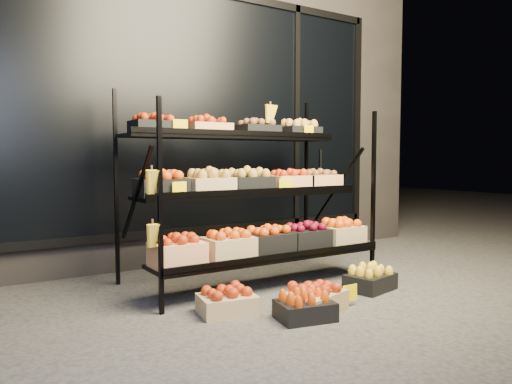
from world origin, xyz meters
TOP-DOWN VIEW (x-y plane):
  - ground at (0.00, 0.00)m, footprint 24.00×24.00m
  - building at (0.00, 2.59)m, footprint 6.00×2.08m
  - display_rack at (-0.02, 0.60)m, footprint 2.18×1.02m
  - tag_floor_b at (0.20, -0.40)m, footprint 0.13×0.01m
  - floor_crate_left at (-0.64, -0.06)m, footprint 0.43×0.35m
  - floor_crate_midleft at (-0.26, -0.45)m, footprint 0.42×0.34m
  - floor_crate_midright at (-0.10, -0.35)m, footprint 0.49×0.41m
  - floor_crate_right at (0.65, -0.16)m, footprint 0.45×0.37m

SIDE VIEW (x-z plane):
  - ground at x=0.00m, z-range 0.00..0.00m
  - tag_floor_b at x=0.20m, z-range 0.00..0.12m
  - floor_crate_midleft at x=-0.26m, z-range -0.01..0.18m
  - floor_crate_left at x=-0.64m, z-range -0.01..0.19m
  - floor_crate_right at x=0.65m, z-range -0.01..0.19m
  - floor_crate_midright at x=-0.10m, z-range -0.01..0.20m
  - display_rack at x=-0.02m, z-range -0.06..1.63m
  - building at x=0.00m, z-range 0.00..3.50m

